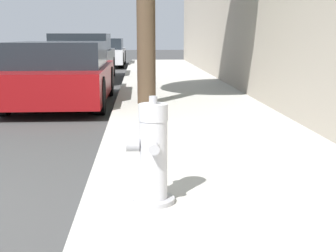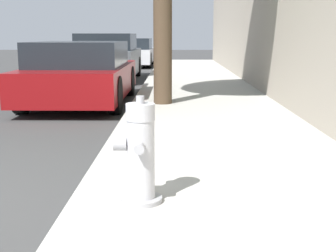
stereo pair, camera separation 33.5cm
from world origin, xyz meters
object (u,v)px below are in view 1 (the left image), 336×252
at_px(fire_hydrant, 153,155).
at_px(parked_car_far, 104,53).
at_px(parked_car_mid, 82,58).
at_px(parked_car_near, 62,74).

bearing_deg(fire_hydrant, parked_car_far, 95.23).
distance_m(fire_hydrant, parked_car_mid, 11.19).
height_order(fire_hydrant, parked_car_far, parked_car_far).
height_order(parked_car_near, parked_car_mid, parked_car_mid).
bearing_deg(fire_hydrant, parked_car_near, 105.01).
bearing_deg(parked_car_near, fire_hydrant, -74.99).
xyz_separation_m(parked_car_mid, parked_car_far, (0.21, 6.27, -0.08)).
bearing_deg(parked_car_near, parked_car_far, 89.95).
xyz_separation_m(fire_hydrant, parked_car_near, (-1.59, 5.95, 0.10)).
relative_size(parked_car_near, parked_car_far, 0.96).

